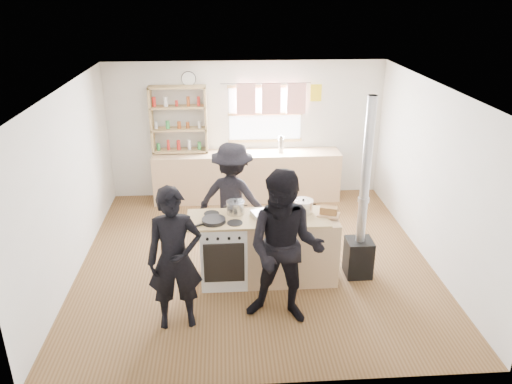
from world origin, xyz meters
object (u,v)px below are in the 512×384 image
(stockpot_counter, at_px, (303,206))
(skillet_greens, at_px, (214,220))
(thermos, at_px, (281,144))
(person_near_left, at_px, (175,259))
(person_near_right, at_px, (285,249))
(person_far, at_px, (233,198))
(roast_tray, at_px, (264,214))
(stockpot_stove, at_px, (235,208))
(cooking_island, at_px, (268,248))
(flue_heater, at_px, (361,233))
(bread_board, at_px, (328,212))

(stockpot_counter, bearing_deg, skillet_greens, -169.75)
(thermos, bearing_deg, person_near_left, -113.86)
(thermos, relative_size, stockpot_counter, 1.11)
(person_near_right, xyz_separation_m, person_far, (-0.55, 1.74, -0.10))
(thermos, distance_m, roast_tray, 2.80)
(stockpot_stove, bearing_deg, person_near_right, -62.31)
(cooking_island, xyz_separation_m, person_far, (-0.45, 0.86, 0.37))
(cooking_island, distance_m, person_near_right, 1.00)
(person_far, bearing_deg, person_near_left, 90.11)
(roast_tray, xyz_separation_m, person_near_left, (-1.08, -0.92, -0.10))
(flue_heater, xyz_separation_m, person_near_right, (-1.14, -0.90, 0.30))
(cooking_island, xyz_separation_m, person_near_left, (-1.14, -0.89, 0.40))
(stockpot_stove, relative_size, stockpot_counter, 0.91)
(thermos, distance_m, cooking_island, 2.87)
(flue_heater, bearing_deg, person_far, 153.64)
(skillet_greens, height_order, stockpot_counter, stockpot_counter)
(flue_heater, xyz_separation_m, person_near_left, (-2.39, -0.91, 0.22))
(stockpot_stove, bearing_deg, stockpot_counter, -1.84)
(stockpot_counter, xyz_separation_m, bread_board, (0.32, -0.11, -0.04))
(stockpot_stove, xyz_separation_m, stockpot_counter, (0.89, -0.03, 0.00))
(skillet_greens, bearing_deg, person_near_right, -43.43)
(person_near_left, distance_m, person_far, 1.89)
(stockpot_stove, height_order, person_near_right, person_near_right)
(cooking_island, distance_m, person_far, 1.04)
(roast_tray, relative_size, stockpot_counter, 1.37)
(thermos, bearing_deg, stockpot_stove, -108.91)
(flue_heater, bearing_deg, person_near_right, -141.67)
(stockpot_counter, bearing_deg, stockpot_stove, 178.16)
(skillet_greens, height_order, stockpot_stove, stockpot_stove)
(person_near_right, relative_size, person_far, 1.12)
(roast_tray, height_order, stockpot_counter, stockpot_counter)
(skillet_greens, xyz_separation_m, stockpot_counter, (1.18, 0.21, 0.06))
(thermos, xyz_separation_m, person_near_left, (-1.62, -3.66, -0.18))
(thermos, xyz_separation_m, person_far, (-0.92, -1.91, -0.21))
(roast_tray, relative_size, person_far, 0.22)
(thermos, bearing_deg, roast_tray, -101.02)
(roast_tray, bearing_deg, stockpot_stove, 163.04)
(roast_tray, bearing_deg, cooking_island, -23.11)
(bread_board, height_order, person_near_right, person_near_right)
(thermos, distance_m, stockpot_counter, 2.66)
(cooking_island, relative_size, person_far, 1.18)
(skillet_greens, height_order, person_near_right, person_near_right)
(stockpot_counter, distance_m, bread_board, 0.34)
(skillet_greens, bearing_deg, bread_board, 4.05)
(skillet_greens, relative_size, flue_heater, 0.17)
(skillet_greens, bearing_deg, stockpot_stove, 40.32)
(cooking_island, bearing_deg, stockpot_stove, 162.15)
(thermos, distance_m, person_far, 2.13)
(roast_tray, height_order, flue_heater, flue_heater)
(roast_tray, bearing_deg, stockpot_counter, 9.00)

